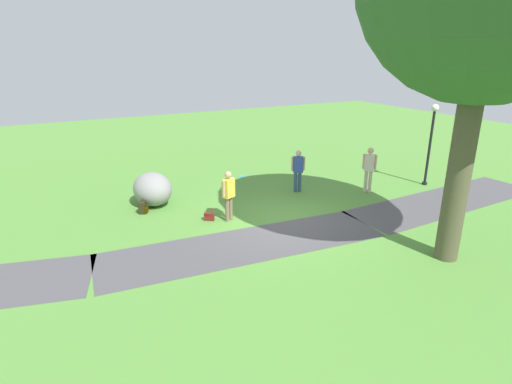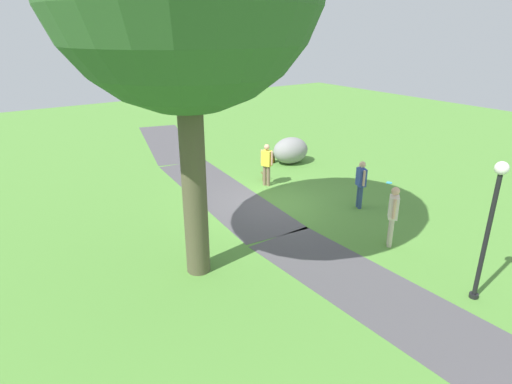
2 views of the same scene
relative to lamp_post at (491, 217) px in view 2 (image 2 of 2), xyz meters
name	(u,v)px [view 2 (image 2 of 2)]	position (x,y,z in m)	size (l,w,h in m)	color
ground_plane	(272,205)	(6.85, 0.56, -1.99)	(48.00, 48.00, 0.00)	#538C38
footpath_segment_near	(394,304)	(0.85, 1.69, -1.99)	(8.06, 2.38, 0.01)	#4D4B4E
footpath_segment_mid	(221,192)	(8.83, 1.44, -1.99)	(8.16, 2.88, 0.01)	#4D4B4E
footpath_segment_far	(168,142)	(16.69, 0.08, -1.99)	(8.28, 4.05, 0.01)	#4D4B4E
lamp_post	(491,217)	(0.00, 0.00, 0.00)	(0.28, 0.28, 3.20)	black
lawn_boulder	(291,150)	(10.22, -2.93, -1.42)	(1.37, 1.74, 1.14)	gray
woman_with_handbag	(267,162)	(8.48, -0.38, -1.06)	(0.48, 0.37, 1.62)	#79654B
man_near_boulder	(361,181)	(5.02, -1.69, -1.06)	(0.48, 0.37, 1.61)	#324A75
passerby_on_path	(393,212)	(2.69, -0.40, -0.99)	(0.42, 0.43, 1.73)	beige
handbag_on_grass	(264,176)	(9.04, -0.67, -1.85)	(0.38, 0.38, 0.31)	maroon
backpack_by_boulder	(272,158)	(10.74, -2.29, -1.80)	(0.35, 0.34, 0.40)	black
frisbee_on_grass	(389,183)	(6.00, -4.46, -1.98)	(0.23, 0.23, 0.02)	#34A0CB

